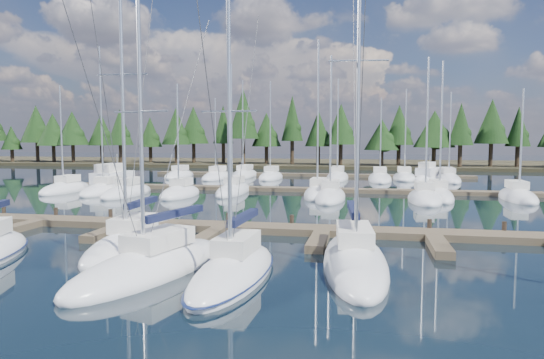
% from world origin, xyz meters
% --- Properties ---
extents(ground, '(260.00, 260.00, 0.00)m').
position_xyz_m(ground, '(0.00, 30.00, 0.00)').
color(ground, black).
rests_on(ground, ground).
extents(far_shore, '(220.00, 30.00, 0.60)m').
position_xyz_m(far_shore, '(0.00, 90.00, 0.30)').
color(far_shore, '#332D1C').
rests_on(far_shore, ground).
extents(main_dock, '(44.00, 6.13, 0.90)m').
position_xyz_m(main_dock, '(0.00, 17.36, 0.20)').
color(main_dock, brown).
rests_on(main_dock, ground).
extents(back_docks, '(50.00, 21.80, 0.40)m').
position_xyz_m(back_docks, '(0.00, 49.58, 0.20)').
color(back_docks, brown).
rests_on(back_docks, ground).
extents(front_sailboat_2, '(3.03, 8.07, 15.43)m').
position_xyz_m(front_sailboat_2, '(-2.85, 11.80, 0.30)').
color(front_sailboat_2, silver).
rests_on(front_sailboat_2, ground).
extents(front_sailboat_3, '(5.18, 9.79, 11.95)m').
position_xyz_m(front_sailboat_3, '(-0.18, 8.52, 0.27)').
color(front_sailboat_3, silver).
rests_on(front_sailboat_3, ground).
extents(front_sailboat_4, '(2.85, 8.43, 11.88)m').
position_xyz_m(front_sailboat_4, '(3.36, 8.31, 0.28)').
color(front_sailboat_4, silver).
rests_on(front_sailboat_4, ground).
extents(front_sailboat_5, '(3.58, 10.43, 15.76)m').
position_xyz_m(front_sailboat_5, '(7.98, 11.09, 0.30)').
color(front_sailboat_5, silver).
rests_on(front_sailboat_5, ground).
extents(back_sailboat_rows, '(46.39, 33.44, 15.37)m').
position_xyz_m(back_sailboat_rows, '(-0.06, 45.38, 0.26)').
color(back_sailboat_rows, silver).
rests_on(back_sailboat_rows, ground).
extents(motor_yacht_left, '(3.32, 9.42, 4.68)m').
position_xyz_m(motor_yacht_left, '(-18.08, 37.21, 0.51)').
color(motor_yacht_left, silver).
rests_on(motor_yacht_left, ground).
extents(motor_yacht_right, '(5.55, 8.28, 3.93)m').
position_xyz_m(motor_yacht_right, '(16.25, 56.78, 0.44)').
color(motor_yacht_right, silver).
rests_on(motor_yacht_right, ground).
extents(tree_line, '(186.07, 11.51, 14.15)m').
position_xyz_m(tree_line, '(-1.01, 80.22, 7.41)').
color(tree_line, black).
rests_on(tree_line, far_shore).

